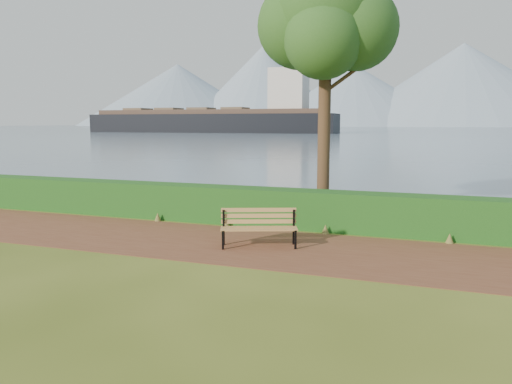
% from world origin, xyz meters
% --- Properties ---
extents(ground, '(140.00, 140.00, 0.00)m').
position_xyz_m(ground, '(0.00, 0.00, 0.00)').
color(ground, '#415117').
rests_on(ground, ground).
extents(path, '(40.00, 3.40, 0.01)m').
position_xyz_m(path, '(0.00, 0.30, 0.01)').
color(path, brown).
rests_on(path, ground).
extents(hedge, '(32.00, 0.85, 1.00)m').
position_xyz_m(hedge, '(0.00, 2.60, 0.50)').
color(hedge, '#124013').
rests_on(hedge, ground).
extents(water, '(700.00, 510.00, 0.00)m').
position_xyz_m(water, '(0.00, 260.00, 0.01)').
color(water, '#43586C').
rests_on(water, ground).
extents(mountains, '(585.00, 190.00, 70.00)m').
position_xyz_m(mountains, '(-9.17, 406.05, 27.70)').
color(mountains, gray).
rests_on(mountains, ground).
extents(bench, '(1.76, 1.07, 0.85)m').
position_xyz_m(bench, '(0.45, 0.31, 0.49)').
color(bench, black).
rests_on(bench, ground).
extents(tree, '(3.97, 3.32, 7.63)m').
position_xyz_m(tree, '(1.04, 4.19, 5.67)').
color(tree, '#312014').
rests_on(tree, ground).
extents(cargo_ship, '(70.38, 12.73, 21.29)m').
position_xyz_m(cargo_ship, '(-52.56, 115.92, 3.17)').
color(cargo_ship, black).
rests_on(cargo_ship, ground).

